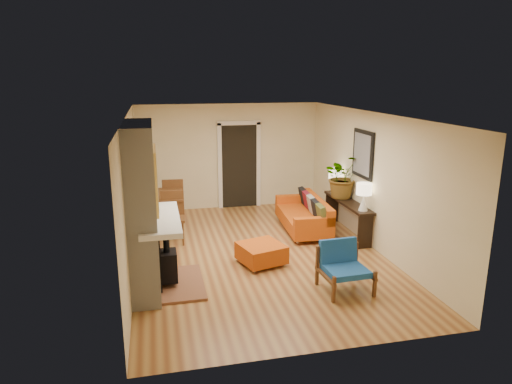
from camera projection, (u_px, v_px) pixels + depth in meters
room_shell at (258, 162)px, 10.92m from camera, size 6.50×6.50×6.50m
fireplace at (145, 213)px, 6.93m from camera, size 1.09×1.68×2.60m
sofa at (306, 215)px, 9.87m from camera, size 0.95×1.97×0.76m
ottoman at (261, 253)px, 8.10m from camera, size 0.89×0.89×0.36m
blue_chair at (343, 264)px, 7.13m from camera, size 0.76×0.75×0.76m
dining_table at (169, 201)px, 9.67m from camera, size 0.87×1.92×1.03m
console_table at (348, 208)px, 9.52m from camera, size 0.34×1.85×0.72m
lamp_near at (364, 194)px, 8.74m from camera, size 0.30×0.30×0.54m
lamp_far at (335, 178)px, 10.09m from camera, size 0.30×0.30×0.54m
houseplant at (343, 176)px, 9.65m from camera, size 0.96×0.87×0.93m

